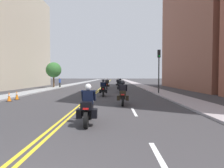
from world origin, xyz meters
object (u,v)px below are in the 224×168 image
at_px(motorcycle_3, 120,86).
at_px(street_tree_0, 54,70).
at_px(motorcycle_1, 123,95).
at_px(traffic_light_near, 159,64).
at_px(motorcycle_5, 118,84).
at_px(motorcycle_0, 88,108).
at_px(traffic_cone_0, 17,95).
at_px(motorcycle_4, 107,85).
at_px(pedestrian_0, 60,82).
at_px(traffic_cone_2, 9,97).
at_px(motorcycle_2, 103,89).

xyz_separation_m(motorcycle_3, street_tree_0, (-10.72, 8.34, 2.28)).
xyz_separation_m(motorcycle_1, traffic_light_near, (4.10, 7.58, 2.57)).
bearing_deg(traffic_light_near, street_tree_0, 142.52).
xyz_separation_m(motorcycle_5, street_tree_0, (-10.66, -2.04, 2.32)).
bearing_deg(motorcycle_5, motorcycle_0, -94.27).
bearing_deg(street_tree_0, motorcycle_5, 10.83).
bearing_deg(motorcycle_3, traffic_cone_0, -137.45).
relative_size(motorcycle_4, street_tree_0, 0.54).
xyz_separation_m(motorcycle_0, motorcycle_4, (-0.10, 20.95, 0.03)).
bearing_deg(pedestrian_0, motorcycle_0, -156.10).
distance_m(motorcycle_4, street_tree_0, 9.72).
bearing_deg(street_tree_0, motorcycle_0, -69.46).
bearing_deg(motorcycle_3, motorcycle_4, 108.96).
relative_size(motorcycle_5, street_tree_0, 0.53).
bearing_deg(traffic_cone_0, motorcycle_3, 42.61).
distance_m(motorcycle_4, pedestrian_0, 8.70).
relative_size(motorcycle_1, motorcycle_5, 1.02).
relative_size(motorcycle_1, traffic_cone_2, 3.16).
height_order(traffic_cone_0, traffic_light_near, traffic_light_near).
xyz_separation_m(motorcycle_0, motorcycle_2, (-0.04, 10.80, 0.00)).
relative_size(motorcycle_3, traffic_light_near, 0.49).
xyz_separation_m(motorcycle_1, traffic_cone_2, (-8.48, 1.57, -0.29)).
height_order(motorcycle_3, motorcycle_4, motorcycle_3).
distance_m(motorcycle_1, motorcycle_3, 10.52).
height_order(motorcycle_0, traffic_light_near, traffic_light_near).
xyz_separation_m(motorcycle_5, pedestrian_0, (-9.74, -1.73, 0.25)).
xyz_separation_m(traffic_cone_0, traffic_light_near, (12.54, 4.93, 2.85)).
xyz_separation_m(motorcycle_5, traffic_light_near, (4.05, -13.32, 2.57)).
bearing_deg(traffic_cone_0, motorcycle_1, -17.41).
bearing_deg(motorcycle_4, pedestrian_0, 155.90).
bearing_deg(motorcycle_1, motorcycle_3, 92.75).
xyz_separation_m(traffic_cone_0, street_tree_0, (-2.16, 16.21, 2.59)).
relative_size(motorcycle_2, motorcycle_5, 0.98).
distance_m(motorcycle_3, traffic_light_near, 5.56).
bearing_deg(motorcycle_4, street_tree_0, 159.83).
bearing_deg(motorcycle_1, traffic_cone_0, 165.95).
relative_size(motorcycle_2, street_tree_0, 0.52).
bearing_deg(motorcycle_2, motorcycle_5, 81.67).
xyz_separation_m(pedestrian_0, street_tree_0, (-0.91, -0.31, 2.07)).
bearing_deg(motorcycle_4, motorcycle_2, -90.65).
distance_m(motorcycle_4, traffic_cone_2, 15.73).
bearing_deg(traffic_cone_2, street_tree_0, 97.02).
distance_m(motorcycle_2, traffic_light_near, 6.58).
relative_size(motorcycle_1, motorcycle_3, 1.00).
xyz_separation_m(motorcycle_3, traffic_cone_2, (-8.59, -8.95, -0.32)).
distance_m(motorcycle_5, pedestrian_0, 9.90).
xyz_separation_m(motorcycle_3, motorcycle_5, (-0.07, 10.38, -0.03)).
distance_m(traffic_light_near, street_tree_0, 18.53).
xyz_separation_m(motorcycle_0, traffic_light_near, (5.69, 12.77, 2.57)).
xyz_separation_m(traffic_light_near, pedestrian_0, (-13.79, 11.59, -2.32)).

